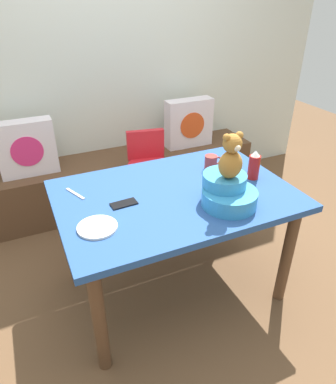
% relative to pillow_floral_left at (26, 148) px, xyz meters
% --- Properties ---
extents(ground_plane, '(8.00, 8.00, 0.00)m').
position_rel_pillow_floral_left_xyz_m(ground_plane, '(0.72, -1.19, -0.68)').
color(ground_plane, brown).
extents(back_wall, '(4.40, 0.10, 2.60)m').
position_rel_pillow_floral_left_xyz_m(back_wall, '(0.72, 0.29, 0.62)').
color(back_wall, silver).
rests_on(back_wall, ground_plane).
extents(window_bench, '(2.60, 0.44, 0.46)m').
position_rel_pillow_floral_left_xyz_m(window_bench, '(0.72, 0.02, -0.45)').
color(window_bench, brown).
rests_on(window_bench, ground_plane).
extents(pillow_floral_left, '(0.44, 0.15, 0.44)m').
position_rel_pillow_floral_left_xyz_m(pillow_floral_left, '(0.00, 0.00, 0.00)').
color(pillow_floral_left, silver).
rests_on(pillow_floral_left, window_bench).
extents(pillow_floral_right, '(0.44, 0.15, 0.44)m').
position_rel_pillow_floral_left_xyz_m(pillow_floral_right, '(1.43, 0.00, 0.00)').
color(pillow_floral_right, silver).
rests_on(pillow_floral_right, window_bench).
extents(dining_table, '(1.35, 0.93, 0.74)m').
position_rel_pillow_floral_left_xyz_m(dining_table, '(0.72, -1.19, -0.04)').
color(dining_table, '#264C8C').
rests_on(dining_table, ground_plane).
extents(highchair, '(0.38, 0.49, 0.79)m').
position_rel_pillow_floral_left_xyz_m(highchair, '(0.86, -0.42, -0.16)').
color(highchair, red).
rests_on(highchair, ground_plane).
extents(infant_seat_teal, '(0.30, 0.33, 0.16)m').
position_rel_pillow_floral_left_xyz_m(infant_seat_teal, '(0.93, -1.41, 0.13)').
color(infant_seat_teal, '#328CC6').
rests_on(infant_seat_teal, dining_table).
extents(teddy_bear, '(0.13, 0.12, 0.25)m').
position_rel_pillow_floral_left_xyz_m(teddy_bear, '(0.93, -1.41, 0.34)').
color(teddy_bear, '#A56E2C').
rests_on(teddy_bear, infant_seat_teal).
extents(ketchup_bottle, '(0.07, 0.07, 0.18)m').
position_rel_pillow_floral_left_xyz_m(ketchup_bottle, '(1.24, -1.23, 0.15)').
color(ketchup_bottle, red).
rests_on(ketchup_bottle, dining_table).
extents(coffee_mug, '(0.12, 0.08, 0.09)m').
position_rel_pillow_floral_left_xyz_m(coffee_mug, '(1.07, -1.01, 0.11)').
color(coffee_mug, '#9E332D').
rests_on(coffee_mug, dining_table).
extents(dinner_plate_near, '(0.20, 0.20, 0.01)m').
position_rel_pillow_floral_left_xyz_m(dinner_plate_near, '(0.22, -1.35, 0.07)').
color(dinner_plate_near, white).
rests_on(dinner_plate_near, dining_table).
extents(cell_phone, '(0.15, 0.08, 0.01)m').
position_rel_pillow_floral_left_xyz_m(cell_phone, '(0.41, -1.20, 0.06)').
color(cell_phone, black).
rests_on(cell_phone, dining_table).
extents(table_fork, '(0.08, 0.16, 0.01)m').
position_rel_pillow_floral_left_xyz_m(table_fork, '(0.19, -0.97, 0.06)').
color(table_fork, silver).
rests_on(table_fork, dining_table).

